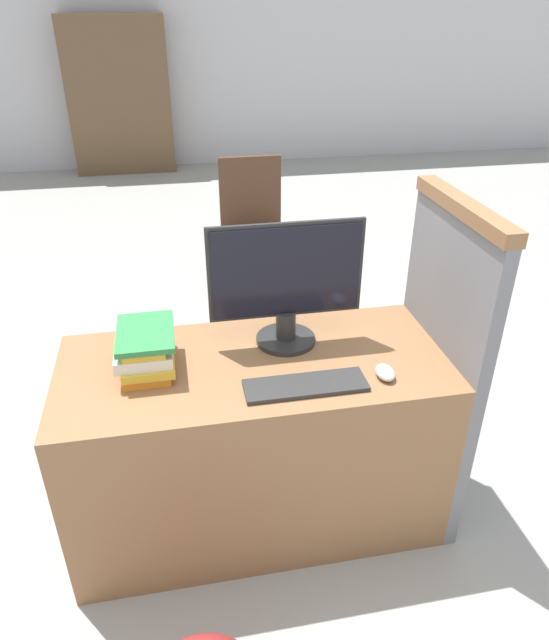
# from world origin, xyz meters

# --- Properties ---
(ground_plane) EXTENTS (20.00, 20.00, 0.00)m
(ground_plane) POSITION_xyz_m (0.00, 0.00, 0.00)
(ground_plane) COLOR #9E9E99
(wall_back) EXTENTS (12.00, 0.06, 2.80)m
(wall_back) POSITION_xyz_m (0.00, 6.27, 1.40)
(wall_back) COLOR silver
(wall_back) RESTS_ON ground_plane
(desk) EXTENTS (1.41, 0.64, 0.75)m
(desk) POSITION_xyz_m (0.00, 0.32, 0.38)
(desk) COLOR #8C603D
(desk) RESTS_ON ground_plane
(carrel_divider) EXTENTS (0.07, 0.63, 1.31)m
(carrel_divider) POSITION_xyz_m (0.73, 0.32, 0.67)
(carrel_divider) COLOR slate
(carrel_divider) RESTS_ON ground_plane
(monitor) EXTENTS (0.57, 0.23, 0.48)m
(monitor) POSITION_xyz_m (0.14, 0.44, 1.00)
(monitor) COLOR #282828
(monitor) RESTS_ON desk
(keyboard) EXTENTS (0.42, 0.13, 0.02)m
(keyboard) POSITION_xyz_m (0.15, 0.13, 0.76)
(keyboard) COLOR #2D2D2D
(keyboard) RESTS_ON desk
(mouse) EXTENTS (0.06, 0.10, 0.04)m
(mouse) POSITION_xyz_m (0.43, 0.14, 0.77)
(mouse) COLOR silver
(mouse) RESTS_ON desk
(book_stack) EXTENTS (0.21, 0.28, 0.15)m
(book_stack) POSITION_xyz_m (-0.37, 0.35, 0.83)
(book_stack) COLOR orange
(book_stack) RESTS_ON desk
(far_chair) EXTENTS (0.44, 0.44, 0.95)m
(far_chair) POSITION_xyz_m (0.33, 2.44, 0.51)
(far_chair) COLOR #4C3323
(far_chair) RESTS_ON ground_plane
(bookshelf_far) EXTENTS (1.19, 0.32, 1.76)m
(bookshelf_far) POSITION_xyz_m (-0.71, 6.03, 0.88)
(bookshelf_far) COLOR brown
(bookshelf_far) RESTS_ON ground_plane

